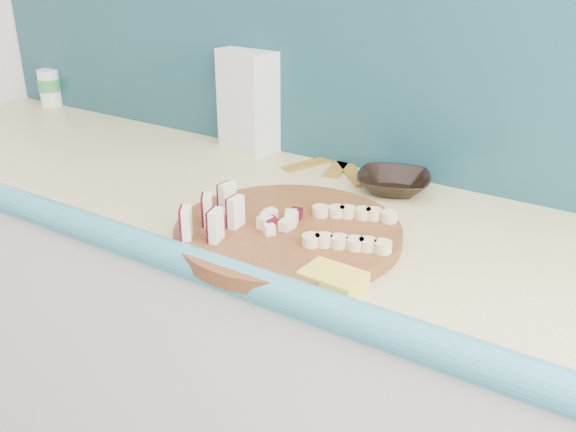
# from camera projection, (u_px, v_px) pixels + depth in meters

# --- Properties ---
(kitchen_counter) EXTENTS (2.20, 0.63, 0.91)m
(kitchen_counter) POSITION_uv_depth(u_px,v_px,m) (248.00, 366.00, 1.55)
(kitchen_counter) COLOR silver
(kitchen_counter) RESTS_ON ground
(backsplash) EXTENTS (2.20, 0.02, 0.50)m
(backsplash) POSITION_uv_depth(u_px,v_px,m) (314.00, 54.00, 1.48)
(backsplash) COLOR teal
(backsplash) RESTS_ON kitchen_counter
(cutting_board) EXTENTS (0.53, 0.53, 0.03)m
(cutting_board) POSITION_uv_depth(u_px,v_px,m) (288.00, 233.00, 1.16)
(cutting_board) COLOR #4E2D10
(cutting_board) RESTS_ON kitchen_counter
(apple_wedges) EXTENTS (0.09, 0.17, 0.06)m
(apple_wedges) POSITION_uv_depth(u_px,v_px,m) (214.00, 213.00, 1.14)
(apple_wedges) COLOR beige
(apple_wedges) RESTS_ON cutting_board
(apple_chunks) EXTENTS (0.06, 0.07, 0.02)m
(apple_chunks) POSITION_uv_depth(u_px,v_px,m) (274.00, 220.00, 1.15)
(apple_chunks) COLOR beige
(apple_chunks) RESTS_ON cutting_board
(banana_slices) EXTENTS (0.19, 0.19, 0.02)m
(banana_slices) POSITION_uv_depth(u_px,v_px,m) (351.00, 227.00, 1.13)
(banana_slices) COLOR #DDC487
(banana_slices) RESTS_ON cutting_board
(brown_bowl) EXTENTS (0.20, 0.20, 0.04)m
(brown_bowl) POSITION_uv_depth(u_px,v_px,m) (393.00, 183.00, 1.37)
(brown_bowl) COLOR black
(brown_bowl) RESTS_ON kitchen_counter
(flour_bag) EXTENTS (0.16, 0.13, 0.25)m
(flour_bag) POSITION_uv_depth(u_px,v_px,m) (251.00, 100.00, 1.60)
(flour_bag) COLOR silver
(flour_bag) RESTS_ON kitchen_counter
(canister) EXTENTS (0.07, 0.07, 0.11)m
(canister) POSITION_uv_depth(u_px,v_px,m) (50.00, 87.00, 2.02)
(canister) COLOR white
(canister) RESTS_ON kitchen_counter
(sponge) EXTENTS (0.10, 0.07, 0.03)m
(sponge) POSITION_uv_depth(u_px,v_px,m) (333.00, 280.00, 1.00)
(sponge) COLOR yellow
(sponge) RESTS_ON kitchen_counter
(banana_peel) EXTENTS (0.23, 0.19, 0.01)m
(banana_peel) POSITION_uv_depth(u_px,v_px,m) (335.00, 167.00, 1.51)
(banana_peel) COLOR #B08221
(banana_peel) RESTS_ON kitchen_counter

